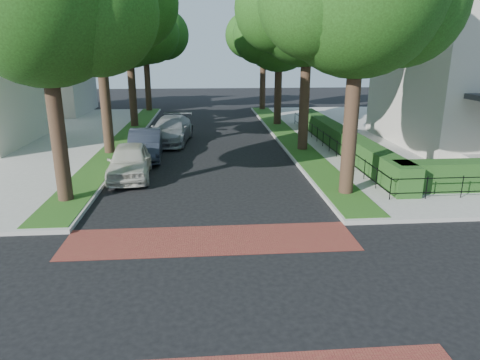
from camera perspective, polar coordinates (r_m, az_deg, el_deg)
The scene contains 16 objects.
ground at distance 10.61m, azimuth -3.66°, elevation -15.24°, with size 120.00×120.00×0.00m, color black.
crosswalk_far at distance 13.43m, azimuth -3.92°, elevation -7.97°, with size 9.00×2.20×0.01m, color maroon.
grass_strip_ne at distance 29.14m, azimuth 6.35°, elevation 5.90°, with size 1.60×29.80×0.02m, color #214814.
grass_strip_nw at distance 29.12m, azimuth -15.12°, elevation 5.41°, with size 1.60×29.80×0.02m, color #214814.
tree_right_mid at distance 25.01m, azimuth 9.24°, elevation 22.03°, with size 8.25×7.09×11.22m.
tree_right_far at distance 33.72m, azimuth 5.39°, elevation 18.92°, with size 7.25×6.23×9.74m.
tree_right_back at distance 42.64m, azimuth 3.25°, elevation 18.99°, with size 7.50×6.45×10.20m.
tree_left_near at distance 17.16m, azimuth -24.36°, elevation 20.92°, with size 7.50×6.45×10.20m.
tree_left_far at distance 33.67m, azimuth -14.49°, elevation 18.86°, with size 7.00×6.02×9.86m.
tree_left_back at distance 42.60m, azimuth -12.43°, elevation 18.85°, with size 7.75×6.66×10.44m.
hedge_main_road at distance 25.69m, azimuth 13.17°, elevation 5.43°, with size 1.00×18.00×1.20m, color #1E4518.
fence_main_road at distance 25.49m, azimuth 11.43°, elevation 5.11°, with size 0.06×18.00×0.90m, color black, non-canonical shape.
house_left_far at distance 43.80m, azimuth -26.07°, elevation 14.41°, with size 10.00×9.00×10.14m.
parked_car_front at distance 20.30m, azimuth -14.48°, elevation 2.47°, with size 1.85×4.59×1.56m, color beige.
parked_car_middle at distance 23.67m, azimuth -12.50°, elevation 4.62°, with size 1.66×4.77×1.57m, color #1F242E.
parked_car_rear at distance 27.75m, azimuth -9.19°, elevation 6.62°, with size 2.29×5.62×1.63m, color gray.
Camera 1 is at (-0.06, -9.00, 5.63)m, focal length 32.00 mm.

